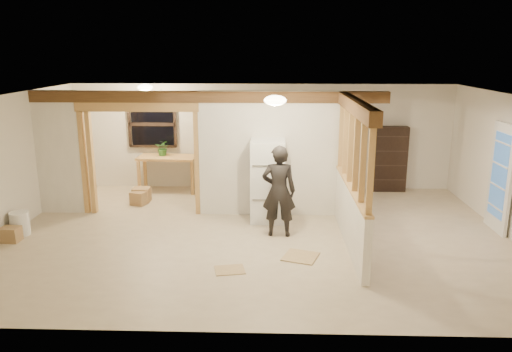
{
  "coord_description": "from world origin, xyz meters",
  "views": [
    {
      "loc": [
        0.26,
        -8.52,
        3.25
      ],
      "look_at": [
        -0.04,
        0.4,
        1.0
      ],
      "focal_mm": 35.0,
      "sensor_mm": 36.0,
      "label": 1
    }
  ],
  "objects_px": {
    "refrigerator": "(268,181)",
    "bookshelf": "(390,159)",
    "woman": "(279,191)",
    "work_table": "(168,174)",
    "shop_vac": "(71,189)"
  },
  "relations": [
    {
      "from": "refrigerator",
      "to": "bookshelf",
      "type": "bearing_deg",
      "value": 37.98
    },
    {
      "from": "woman",
      "to": "bookshelf",
      "type": "height_order",
      "value": "woman"
    },
    {
      "from": "bookshelf",
      "to": "shop_vac",
      "type": "bearing_deg",
      "value": -171.69
    },
    {
      "from": "refrigerator",
      "to": "bookshelf",
      "type": "distance_m",
      "value": 3.63
    },
    {
      "from": "woman",
      "to": "bookshelf",
      "type": "distance_m",
      "value": 4.04
    },
    {
      "from": "refrigerator",
      "to": "work_table",
      "type": "xyz_separation_m",
      "value": [
        -2.37,
        2.0,
        -0.37
      ]
    },
    {
      "from": "refrigerator",
      "to": "woman",
      "type": "distance_m",
      "value": 0.84
    },
    {
      "from": "work_table",
      "to": "woman",
      "type": "bearing_deg",
      "value": -43.86
    },
    {
      "from": "woman",
      "to": "shop_vac",
      "type": "xyz_separation_m",
      "value": [
        -4.58,
        1.99,
        -0.57
      ]
    },
    {
      "from": "woman",
      "to": "work_table",
      "type": "height_order",
      "value": "woman"
    },
    {
      "from": "refrigerator",
      "to": "bookshelf",
      "type": "xyz_separation_m",
      "value": [
        2.86,
        2.23,
        -0.03
      ]
    },
    {
      "from": "work_table",
      "to": "bookshelf",
      "type": "relative_size",
      "value": 0.88
    },
    {
      "from": "shop_vac",
      "to": "bookshelf",
      "type": "xyz_separation_m",
      "value": [
        7.23,
        1.06,
        0.51
      ]
    },
    {
      "from": "bookshelf",
      "to": "refrigerator",
      "type": "bearing_deg",
      "value": -142.02
    },
    {
      "from": "shop_vac",
      "to": "bookshelf",
      "type": "bearing_deg",
      "value": 8.31
    }
  ]
}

